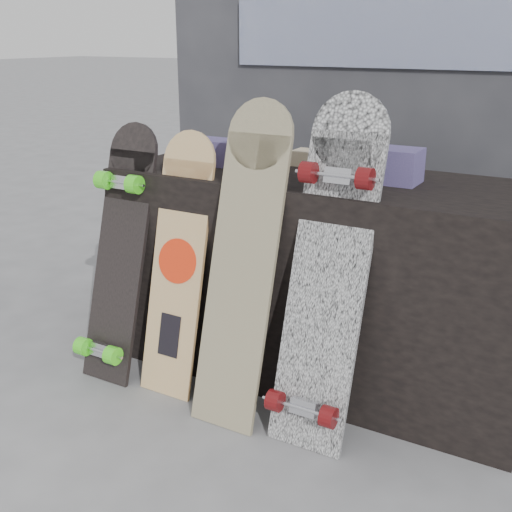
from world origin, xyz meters
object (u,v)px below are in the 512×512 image
Objects in this scene: longboard_geisha at (179,257)px; longboard_celtic at (244,255)px; longboard_cascadia at (329,266)px; skateboard_dark at (119,249)px; vendor_table at (320,278)px.

longboard_celtic is (0.30, -0.03, 0.07)m from longboard_geisha.
longboard_cascadia is (0.60, -0.01, 0.07)m from longboard_geisha.
longboard_cascadia is at bearing 1.27° from skateboard_dark.
longboard_cascadia is 1.15× the size of skateboard_dark.
longboard_cascadia is (0.18, -0.34, 0.19)m from vendor_table.
vendor_table is 0.79m from skateboard_dark.
skateboard_dark is at bearing 179.24° from longboard_celtic.
vendor_table is 0.43m from longboard_celtic.
longboard_celtic reaches higher than vendor_table.
longboard_celtic is at bearing -108.81° from vendor_table.
longboard_celtic is 0.57m from skateboard_dark.
longboard_geisha is 0.27m from skateboard_dark.
skateboard_dark is at bearing -152.62° from vendor_table.
longboard_celtic is (-0.12, -0.37, 0.18)m from vendor_table.
skateboard_dark is (-0.87, -0.02, -0.08)m from longboard_cascadia.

